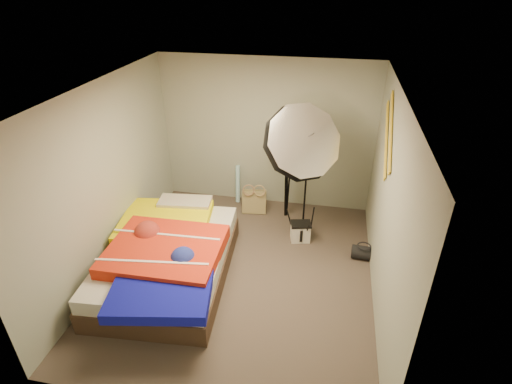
% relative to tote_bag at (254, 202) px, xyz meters
% --- Properties ---
extents(floor, '(4.00, 4.00, 0.00)m').
position_rel_tote_bag_xyz_m(floor, '(0.12, -1.57, -0.20)').
color(floor, brown).
rests_on(floor, ground).
extents(ceiling, '(4.00, 4.00, 0.00)m').
position_rel_tote_bag_xyz_m(ceiling, '(0.12, -1.57, 2.30)').
color(ceiling, silver).
rests_on(ceiling, wall_back).
extents(wall_back, '(3.50, 0.00, 3.50)m').
position_rel_tote_bag_xyz_m(wall_back, '(0.12, 0.43, 1.05)').
color(wall_back, gray).
rests_on(wall_back, floor).
extents(wall_front, '(3.50, 0.00, 3.50)m').
position_rel_tote_bag_xyz_m(wall_front, '(0.12, -3.57, 1.05)').
color(wall_front, gray).
rests_on(wall_front, floor).
extents(wall_left, '(0.00, 4.00, 4.00)m').
position_rel_tote_bag_xyz_m(wall_left, '(-1.63, -1.57, 1.05)').
color(wall_left, gray).
rests_on(wall_left, floor).
extents(wall_right, '(0.00, 4.00, 4.00)m').
position_rel_tote_bag_xyz_m(wall_right, '(1.87, -1.57, 1.05)').
color(wall_right, gray).
rests_on(wall_right, floor).
extents(tote_bag, '(0.42, 0.22, 0.41)m').
position_rel_tote_bag_xyz_m(tote_bag, '(0.00, 0.00, 0.00)').
color(tote_bag, tan).
rests_on(tote_bag, floor).
extents(wrapping_roll, '(0.10, 0.20, 0.67)m').
position_rel_tote_bag_xyz_m(wrapping_roll, '(-0.36, 0.33, 0.13)').
color(wrapping_roll, '#54B6D5').
rests_on(wrapping_roll, floor).
extents(camera_case, '(0.32, 0.26, 0.28)m').
position_rel_tote_bag_xyz_m(camera_case, '(0.85, -0.66, -0.06)').
color(camera_case, silver).
rests_on(camera_case, floor).
extents(duffel_bag, '(0.33, 0.22, 0.20)m').
position_rel_tote_bag_xyz_m(duffel_bag, '(1.77, -0.93, -0.10)').
color(duffel_bag, black).
rests_on(duffel_bag, floor).
extents(wall_stripe_upper, '(0.02, 0.91, 0.78)m').
position_rel_tote_bag_xyz_m(wall_stripe_upper, '(1.85, -0.97, 1.75)').
color(wall_stripe_upper, gold).
rests_on(wall_stripe_upper, wall_right).
extents(wall_stripe_lower, '(0.02, 0.91, 0.78)m').
position_rel_tote_bag_xyz_m(wall_stripe_lower, '(1.85, -0.72, 1.55)').
color(wall_stripe_lower, gold).
rests_on(wall_stripe_lower, wall_right).
extents(bed, '(1.77, 2.48, 0.65)m').
position_rel_tote_bag_xyz_m(bed, '(-0.80, -1.82, 0.12)').
color(bed, '#412D22').
rests_on(bed, floor).
extents(photo_umbrella, '(1.08, 1.19, 2.24)m').
position_rel_tote_bag_xyz_m(photo_umbrella, '(0.77, -0.70, 1.41)').
color(photo_umbrella, black).
rests_on(photo_umbrella, floor).
extents(camera_tripod, '(0.06, 0.06, 1.14)m').
position_rel_tote_bag_xyz_m(camera_tripod, '(0.54, -0.00, 0.45)').
color(camera_tripod, black).
rests_on(camera_tripod, floor).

